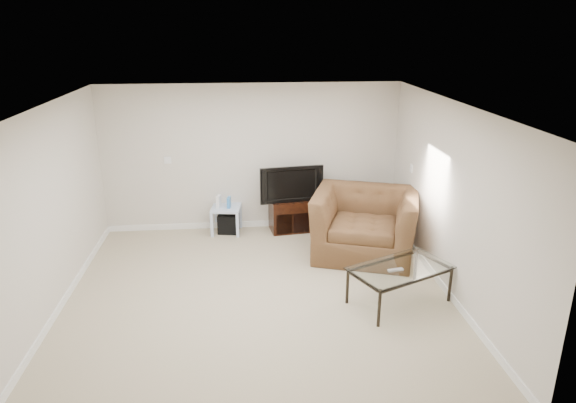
{
  "coord_description": "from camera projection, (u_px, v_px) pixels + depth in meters",
  "views": [
    {
      "loc": [
        -0.17,
        -5.98,
        3.4
      ],
      "look_at": [
        0.5,
        1.2,
        0.9
      ],
      "focal_mm": 32.0,
      "sensor_mm": 36.0,
      "label": 1
    }
  ],
  "objects": [
    {
      "name": "plate_right_switch",
      "position": [
        411.0,
        168.0,
        8.06
      ],
      "size": [
        0.02,
        0.09,
        0.13
      ],
      "primitive_type": "cube",
      "color": "white",
      "rests_on": "wall_right"
    },
    {
      "name": "wall_right",
      "position": [
        452.0,
        202.0,
        6.56
      ],
      "size": [
        0.02,
        5.0,
        2.5
      ],
      "primitive_type": "cube",
      "color": "silver",
      "rests_on": "ground"
    },
    {
      "name": "wall_back",
      "position": [
        252.0,
        158.0,
        8.69
      ],
      "size": [
        5.0,
        0.02,
        2.5
      ],
      "primitive_type": "cube",
      "color": "silver",
      "rests_on": "ground"
    },
    {
      "name": "plate_right_outlet",
      "position": [
        413.0,
        231.0,
        8.09
      ],
      "size": [
        0.02,
        0.08,
        0.12
      ],
      "primitive_type": "cube",
      "color": "white",
      "rests_on": "wall_right"
    },
    {
      "name": "game_case",
      "position": [
        229.0,
        202.0,
        8.66
      ],
      "size": [
        0.07,
        0.14,
        0.18
      ],
      "primitive_type": "cube",
      "rotation": [
        0.0,
        0.0,
        -0.17
      ],
      "color": "#337FCC",
      "rests_on": "side_table"
    },
    {
      "name": "dvd_player",
      "position": [
        290.0,
        205.0,
        8.76
      ],
      "size": [
        0.4,
        0.3,
        0.05
      ],
      "primitive_type": "cube",
      "rotation": [
        0.0,
        0.0,
        0.13
      ],
      "color": "black",
      "rests_on": "tv_stand"
    },
    {
      "name": "side_table",
      "position": [
        226.0,
        220.0,
        8.78
      ],
      "size": [
        0.53,
        0.53,
        0.46
      ],
      "primitive_type": null,
      "rotation": [
        0.0,
        0.0,
        -0.12
      ],
      "color": "silver",
      "rests_on": "floor"
    },
    {
      "name": "remote",
      "position": [
        396.0,
        270.0,
        6.38
      ],
      "size": [
        0.2,
        0.09,
        0.02
      ],
      "primitive_type": "cube",
      "rotation": [
        0.0,
        0.0,
        0.19
      ],
      "color": "#B2B2B7",
      "rests_on": "coffee_table"
    },
    {
      "name": "coffee_table",
      "position": [
        399.0,
        285.0,
        6.55
      ],
      "size": [
        1.44,
        1.18,
        0.49
      ],
      "primitive_type": null,
      "rotation": [
        0.0,
        0.0,
        0.44
      ],
      "color": "black",
      "rests_on": "floor"
    },
    {
      "name": "ceiling",
      "position": [
        255.0,
        106.0,
        5.93
      ],
      "size": [
        5.0,
        5.0,
        0.0
      ],
      "primitive_type": "plane",
      "color": "white",
      "rests_on": "ground"
    },
    {
      "name": "television",
      "position": [
        290.0,
        183.0,
        8.64
      ],
      "size": [
        1.02,
        0.33,
        0.62
      ],
      "primitive_type": "imported",
      "rotation": [
        0.0,
        0.0,
        0.13
      ],
      "color": "black",
      "rests_on": "tv_stand"
    },
    {
      "name": "tv_stand",
      "position": [
        290.0,
        215.0,
        8.86
      ],
      "size": [
        0.72,
        0.55,
        0.56
      ],
      "primitive_type": null,
      "rotation": [
        0.0,
        0.0,
        0.13
      ],
      "color": "black",
      "rests_on": "floor"
    },
    {
      "name": "plate_back",
      "position": [
        168.0,
        160.0,
        8.56
      ],
      "size": [
        0.12,
        0.02,
        0.12
      ],
      "primitive_type": "cube",
      "color": "white",
      "rests_on": "wall_back"
    },
    {
      "name": "subwoofer",
      "position": [
        228.0,
        223.0,
        8.82
      ],
      "size": [
        0.38,
        0.38,
        0.33
      ],
      "primitive_type": "cube",
      "rotation": [
        0.0,
        0.0,
        -0.16
      ],
      "color": "black",
      "rests_on": "floor"
    },
    {
      "name": "floor",
      "position": [
        259.0,
        297.0,
        6.75
      ],
      "size": [
        5.0,
        5.0,
        0.0
      ],
      "primitive_type": "plane",
      "color": "tan",
      "rests_on": "ground"
    },
    {
      "name": "recliner",
      "position": [
        365.0,
        213.0,
        7.81
      ],
      "size": [
        1.77,
        1.44,
        1.34
      ],
      "primitive_type": "imported",
      "rotation": [
        0.0,
        0.0,
        -0.33
      ],
      "color": "brown",
      "rests_on": "floor"
    },
    {
      "name": "wall_left",
      "position": [
        47.0,
        214.0,
        6.12
      ],
      "size": [
        0.02,
        5.0,
        2.5
      ],
      "primitive_type": "cube",
      "color": "silver",
      "rests_on": "ground"
    },
    {
      "name": "game_console",
      "position": [
        219.0,
        201.0,
        8.65
      ],
      "size": [
        0.09,
        0.16,
        0.21
      ],
      "primitive_type": "cube",
      "rotation": [
        0.0,
        0.0,
        -0.26
      ],
      "color": "white",
      "rests_on": "side_table"
    }
  ]
}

